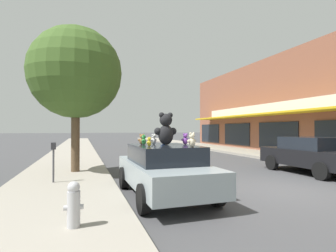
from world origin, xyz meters
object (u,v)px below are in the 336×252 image
Objects in this scene: teddy_bear_cream at (192,140)px; parking_meter at (53,157)px; teddy_bear_yellow at (149,142)px; teddy_bear_green at (144,140)px; teddy_bear_white at (154,139)px; street_tree at (76,73)px; teddy_bear_giant at (166,129)px; plush_art_car at (164,169)px; teddy_bear_brown at (142,139)px; teddy_bear_purple at (185,139)px; teddy_bear_orange at (192,142)px; teddy_bear_blue at (163,139)px; parked_car_far_center at (312,154)px; fire_hydrant at (74,204)px.

teddy_bear_cream is 0.29× the size of parking_meter.
teddy_bear_yellow is 0.71m from teddy_bear_green.
teddy_bear_white reaches higher than teddy_bear_yellow.
street_tree is 4.58× the size of parking_meter.
teddy_bear_giant reaches higher than teddy_bear_green.
teddy_bear_brown is at bearing 133.23° from plush_art_car.
teddy_bear_cream is at bearing 71.81° from teddy_bear_purple.
teddy_bear_green is (-0.49, 0.38, 0.79)m from plush_art_car.
teddy_bear_green reaches higher than plush_art_car.
street_tree is (-2.26, 3.71, 2.57)m from teddy_bear_white.
teddy_bear_orange is (0.15, 0.35, -0.06)m from teddy_bear_cream.
plush_art_car is 14.03× the size of teddy_bear_white.
teddy_bear_white is (-0.17, 0.48, 0.80)m from plush_art_car.
plush_art_car is 13.69× the size of teddy_bear_brown.
teddy_bear_purple is 5.73m from street_tree.
teddy_bear_blue reaches higher than parking_meter.
teddy_bear_giant is at bearing 154.56° from teddy_bear_brown.
teddy_bear_purple is at bearing -28.38° from parking_meter.
teddy_bear_cream is at bearing -41.64° from parking_meter.
teddy_bear_green reaches higher than teddy_bear_orange.
teddy_bear_blue reaches higher than teddy_bear_purple.
fire_hydrant is at bearing -157.99° from parked_car_far_center.
teddy_bear_brown is 7.73m from parked_car_far_center.
teddy_bear_white is at bearing 108.67° from plush_art_car.
street_tree is at bearing 119.42° from plush_art_car.
teddy_bear_purple is 1.09× the size of teddy_bear_white.
teddy_bear_orange is at bearing 81.93° from teddy_bear_green.
teddy_bear_orange is 4.57m from parking_meter.
parked_car_far_center is at bearing -165.62° from teddy_bear_brown.
teddy_bear_green is 1.15× the size of teddy_bear_orange.
teddy_bear_orange is (0.48, -0.77, -0.33)m from teddy_bear_giant.
teddy_bear_purple is 4.27m from parking_meter.
teddy_bear_yellow is at bearing 15.44° from teddy_bear_purple.
teddy_bear_cream is at bearing 69.01° from teddy_bear_green.
street_tree is at bearing 73.53° from parking_meter.
fire_hydrant is at bearing 41.27° from teddy_bear_giant.
parked_car_far_center is (7.27, 1.19, -0.76)m from teddy_bear_white.
street_tree is at bearing 91.07° from fire_hydrant.
teddy_bear_cream is (0.94, -0.63, 0.06)m from teddy_bear_yellow.
teddy_bear_orange is 1.33m from teddy_bear_white.
parked_car_far_center is at bearing 22.01° from fire_hydrant.
teddy_bear_green is at bearing 105.53° from teddy_bear_brown.
teddy_bear_blue is 3.61m from parking_meter.
parked_car_far_center is 10.40m from street_tree.
fire_hydrant is at bearing 24.71° from teddy_bear_white.
teddy_bear_giant is 0.96m from teddy_bear_orange.
teddy_bear_giant is at bearing -32.02° from parking_meter.
teddy_bear_cream is (0.33, -1.12, -0.27)m from teddy_bear_giant.
teddy_bear_blue is 3.80m from fire_hydrant.
teddy_bear_brown is at bearing -24.18° from teddy_bear_purple.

